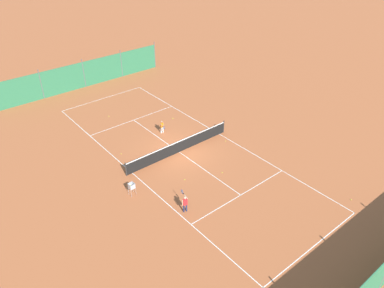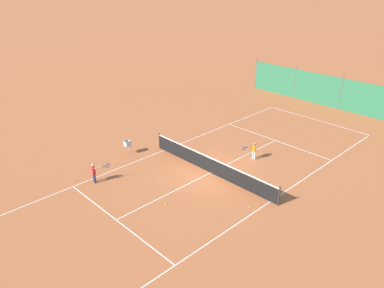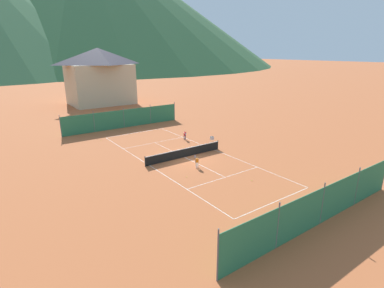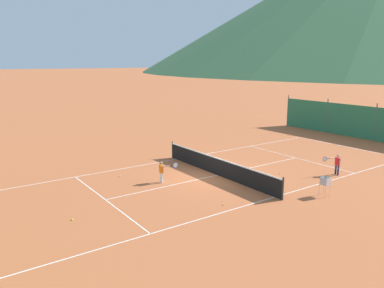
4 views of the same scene
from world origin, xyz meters
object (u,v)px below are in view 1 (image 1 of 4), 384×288
(tennis_ball_by_net_right, at_px, (173,118))
(tennis_ball_alley_left, at_px, (185,180))
(tennis_net, at_px, (179,146))
(ball_hopper, at_px, (132,187))
(tennis_ball_far_corner, at_px, (222,172))
(tennis_ball_by_net_left, at_px, (226,141))
(tennis_ball_service_box, at_px, (121,154))
(player_far_service, at_px, (162,126))
(tennis_ball_mid_court, at_px, (109,116))
(tennis_ball_alley_right, at_px, (351,200))
(player_near_service, at_px, (185,202))

(tennis_ball_by_net_right, bearing_deg, tennis_ball_alley_left, 58.32)
(tennis_net, relative_size, ball_hopper, 10.31)
(tennis_net, relative_size, tennis_ball_by_net_right, 139.09)
(tennis_ball_alley_left, relative_size, tennis_ball_far_corner, 1.00)
(ball_hopper, bearing_deg, tennis_ball_by_net_right, -141.53)
(tennis_ball_by_net_right, bearing_deg, tennis_ball_by_net_left, 99.72)
(tennis_ball_alley_left, height_order, ball_hopper, ball_hopper)
(tennis_ball_service_box, height_order, tennis_ball_by_net_left, same)
(player_far_service, distance_m, tennis_ball_by_net_left, 5.24)
(player_far_service, bearing_deg, tennis_ball_by_net_right, -146.72)
(ball_hopper, bearing_deg, tennis_ball_mid_court, -111.14)
(tennis_ball_alley_left, height_order, tennis_ball_by_net_right, same)
(ball_hopper, bearing_deg, player_far_service, -139.85)
(tennis_ball_mid_court, bearing_deg, player_far_service, 110.72)
(tennis_ball_by_net_left, xyz_separation_m, tennis_ball_far_corner, (3.01, 2.79, 0.00))
(tennis_net, height_order, tennis_ball_far_corner, tennis_net)
(tennis_ball_service_box, distance_m, tennis_ball_alley_right, 16.08)
(tennis_net, height_order, player_far_service, player_far_service)
(tennis_ball_service_box, bearing_deg, tennis_ball_mid_court, -110.53)
(tennis_ball_service_box, bearing_deg, tennis_net, 144.33)
(tennis_net, bearing_deg, tennis_ball_mid_court, -80.86)
(player_far_service, xyz_separation_m, tennis_ball_alley_right, (-4.35, 14.20, -0.61))
(tennis_net, relative_size, tennis_ball_alley_left, 139.09)
(player_near_service, xyz_separation_m, ball_hopper, (1.66, -3.31, -0.02))
(tennis_ball_service_box, relative_size, tennis_ball_by_net_right, 1.00)
(player_near_service, distance_m, tennis_ball_far_corner, 4.59)
(ball_hopper, bearing_deg, tennis_net, -159.75)
(tennis_ball_alley_right, bearing_deg, tennis_net, -65.83)
(player_near_service, height_order, tennis_ball_mid_court, player_near_service)
(tennis_ball_service_box, bearing_deg, tennis_ball_alley_right, 121.92)
(tennis_ball_service_box, distance_m, tennis_ball_by_net_left, 8.09)
(tennis_ball_service_box, relative_size, tennis_ball_mid_court, 1.00)
(tennis_ball_by_net_left, height_order, tennis_ball_far_corner, same)
(player_near_service, bearing_deg, ball_hopper, -63.42)
(tennis_ball_service_box, xyz_separation_m, tennis_ball_by_net_left, (-7.21, 3.65, 0.00))
(tennis_ball_alley_left, bearing_deg, tennis_net, -121.55)
(player_near_service, xyz_separation_m, tennis_ball_mid_court, (-2.31, -13.57, -0.64))
(tennis_ball_alley_left, bearing_deg, tennis_ball_service_box, -72.47)
(tennis_ball_alley_right, height_order, tennis_ball_far_corner, same)
(tennis_ball_alley_right, bearing_deg, tennis_ball_far_corner, -59.17)
(player_far_service, relative_size, tennis_ball_by_net_left, 16.55)
(tennis_ball_far_corner, bearing_deg, tennis_ball_by_net_left, -137.19)
(tennis_ball_by_net_left, bearing_deg, tennis_ball_mid_court, -61.89)
(ball_hopper, bearing_deg, tennis_ball_by_net_left, -174.82)
(tennis_ball_alley_right, distance_m, ball_hopper, 13.81)
(tennis_ball_by_net_right, xyz_separation_m, tennis_ball_mid_court, (4.09, -3.86, 0.00))
(player_near_service, relative_size, tennis_ball_service_box, 17.44)
(tennis_ball_mid_court, bearing_deg, player_near_service, 80.33)
(tennis_ball_by_net_left, height_order, tennis_ball_mid_court, same)
(tennis_ball_mid_court, distance_m, ball_hopper, 11.02)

